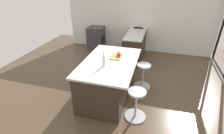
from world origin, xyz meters
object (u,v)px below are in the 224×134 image
(kitchen_island, at_px, (108,78))
(cutting_board, at_px, (116,57))
(stool_by_window, at_px, (143,77))
(water_bottle, at_px, (104,61))
(oven_range, at_px, (96,38))
(apple_red, at_px, (119,55))
(stool_middle, at_px, (136,105))
(apple_green, at_px, (119,53))

(kitchen_island, bearing_deg, cutting_board, 153.67)
(stool_by_window, xyz_separation_m, water_bottle, (0.83, -0.77, 0.74))
(oven_range, distance_m, water_bottle, 3.43)
(oven_range, relative_size, apple_red, 10.31)
(oven_range, height_order, kitchen_island, kitchen_island)
(stool_by_window, height_order, stool_middle, same)
(cutting_board, xyz_separation_m, apple_green, (-0.08, 0.04, 0.05))
(oven_range, bearing_deg, stool_by_window, 43.29)
(oven_range, xyz_separation_m, cutting_board, (2.59, 1.49, 0.50))
(kitchen_island, relative_size, apple_green, 20.66)
(stool_by_window, xyz_separation_m, cutting_board, (0.33, -0.64, 0.63))
(cutting_board, bearing_deg, apple_red, 86.11)
(apple_green, bearing_deg, stool_middle, 33.14)
(water_bottle, bearing_deg, apple_red, 157.76)
(stool_middle, xyz_separation_m, water_bottle, (-0.32, -0.77, 0.74))
(stool_middle, height_order, cutting_board, cutting_board)
(kitchen_island, height_order, stool_middle, kitchen_island)
(stool_by_window, bearing_deg, kitchen_island, -52.92)
(apple_green, bearing_deg, oven_range, -148.48)
(stool_middle, xyz_separation_m, cutting_board, (-0.83, -0.64, 0.63))
(kitchen_island, bearing_deg, oven_range, -154.28)
(oven_range, height_order, apple_green, apple_green)
(kitchen_island, height_order, apple_red, apple_red)
(apple_red, xyz_separation_m, water_bottle, (0.50, -0.20, 0.06))
(stool_middle, bearing_deg, apple_green, -146.86)
(cutting_board, bearing_deg, oven_range, -150.03)
(oven_range, distance_m, cutting_board, 3.03)
(apple_green, height_order, water_bottle, water_bottle)
(oven_range, height_order, water_bottle, water_bottle)
(cutting_board, bearing_deg, water_bottle, -14.91)
(cutting_board, relative_size, apple_green, 4.05)
(kitchen_island, distance_m, stool_by_window, 0.97)
(apple_green, distance_m, apple_red, 0.09)
(kitchen_island, xyz_separation_m, water_bottle, (0.25, -0.01, 0.58))
(oven_range, relative_size, water_bottle, 2.82)
(stool_middle, bearing_deg, kitchen_island, -127.08)
(cutting_board, relative_size, water_bottle, 1.15)
(stool_middle, relative_size, water_bottle, 2.11)
(kitchen_island, distance_m, cutting_board, 0.55)
(cutting_board, bearing_deg, apple_green, 153.33)
(kitchen_island, bearing_deg, stool_middle, 52.92)
(cutting_board, height_order, water_bottle, water_bottle)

